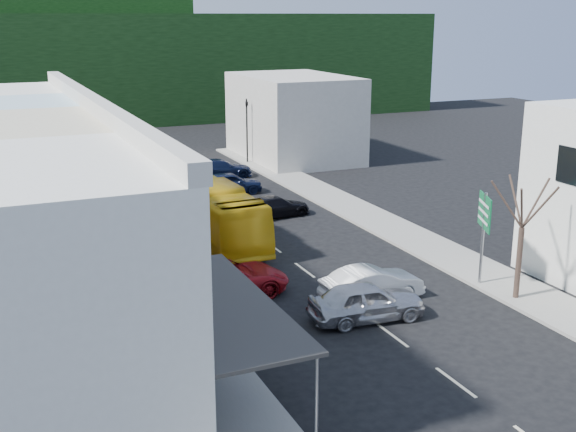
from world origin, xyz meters
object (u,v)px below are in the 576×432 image
object	(u,v)px
car_white	(372,285)
traffic_signal	(247,132)
car_red	(227,280)
street_tree	(522,228)
car_silver	(367,304)
bus	(206,211)
pedestrian_left	(156,298)
direction_sign	(482,240)

from	to	relation	value
car_white	traffic_signal	bearing A→B (deg)	-11.80
car_red	street_tree	world-z (taller)	street_tree
car_silver	traffic_signal	xyz separation A→B (m)	(6.73, 31.63, 1.96)
car_white	traffic_signal	world-z (taller)	traffic_signal
car_white	car_red	bearing A→B (deg)	59.24
car_silver	traffic_signal	world-z (taller)	traffic_signal
bus	car_silver	distance (m)	13.47
car_red	pedestrian_left	size ratio (longest dim) A/B	2.71
car_red	traffic_signal	distance (m)	29.06
bus	traffic_signal	size ratio (longest dim) A/B	2.18
bus	car_silver	xyz separation A→B (m)	(2.54, -13.20, -0.85)
pedestrian_left	street_tree	distance (m)	15.39
car_silver	pedestrian_left	world-z (taller)	pedestrian_left
car_red	car_white	bearing A→B (deg)	-116.31
bus	pedestrian_left	size ratio (longest dim) A/B	6.82
car_silver	traffic_signal	distance (m)	32.40
bus	pedestrian_left	distance (m)	11.24
car_silver	street_tree	size ratio (longest dim) A/B	0.68
pedestrian_left	car_silver	bearing A→B (deg)	-110.83
car_white	pedestrian_left	distance (m)	9.14
bus	street_tree	world-z (taller)	street_tree
car_silver	traffic_signal	size ratio (longest dim) A/B	0.83
pedestrian_left	direction_sign	bearing A→B (deg)	-95.94
traffic_signal	car_red	bearing A→B (deg)	42.78
car_silver	car_white	xyz separation A→B (m)	(1.23, 1.71, 0.00)
traffic_signal	direction_sign	bearing A→B (deg)	64.79
bus	car_silver	world-z (taller)	bus
car_white	direction_sign	bearing A→B (deg)	-96.10
car_silver	street_tree	distance (m)	7.41
car_red	street_tree	bearing A→B (deg)	-113.49
direction_sign	bus	bearing A→B (deg)	151.57
pedestrian_left	car_white	bearing A→B (deg)	-97.80
direction_sign	traffic_signal	xyz separation A→B (m)	(0.14, 30.36, 0.49)
direction_sign	street_tree	world-z (taller)	street_tree
pedestrian_left	traffic_signal	size ratio (longest dim) A/B	0.32
bus	car_white	xyz separation A→B (m)	(3.77, -11.49, -0.85)
pedestrian_left	traffic_signal	world-z (taller)	traffic_signal
direction_sign	street_tree	bearing A→B (deg)	-57.03
direction_sign	car_red	bearing A→B (deg)	-173.90
bus	traffic_signal	world-z (taller)	traffic_signal
car_white	car_red	world-z (taller)	same
car_silver	pedestrian_left	xyz separation A→B (m)	(-7.77, 3.26, 0.30)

